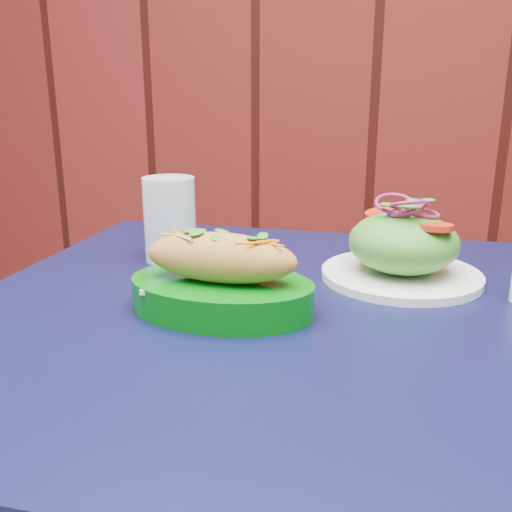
# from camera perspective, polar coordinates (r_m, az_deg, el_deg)

# --- Properties ---
(cafe_table) EXTENTS (0.84, 0.84, 0.75)m
(cafe_table) POSITION_cam_1_polar(r_m,az_deg,el_deg) (0.77, 1.33, -10.99)
(cafe_table) COLOR black
(cafe_table) RESTS_ON ground
(banh_mi_basket) EXTENTS (0.23, 0.15, 0.11)m
(banh_mi_basket) POSITION_cam_1_polar(r_m,az_deg,el_deg) (0.70, -3.50, -2.37)
(banh_mi_basket) COLOR #03640C
(banh_mi_basket) RESTS_ON cafe_table
(salad_plate) EXTENTS (0.23, 0.23, 0.12)m
(salad_plate) POSITION_cam_1_polar(r_m,az_deg,el_deg) (0.84, 14.48, 0.77)
(salad_plate) COLOR white
(salad_plate) RESTS_ON cafe_table
(water_glass) EXTENTS (0.08, 0.08, 0.13)m
(water_glass) POSITION_cam_1_polar(r_m,az_deg,el_deg) (0.92, -8.61, 3.65)
(water_glass) COLOR silver
(water_glass) RESTS_ON cafe_table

